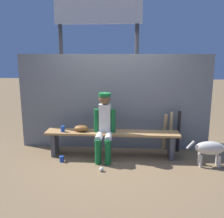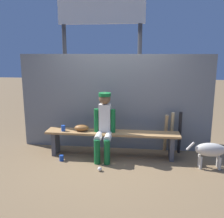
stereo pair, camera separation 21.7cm
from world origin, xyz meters
The scene contains 13 objects.
ground_plane centered at (0.00, 0.00, 0.00)m, with size 30.00×30.00×0.00m, color brown.
chainlink_fence centered at (0.00, 0.47, 0.98)m, with size 3.93×0.03×1.96m, color slate.
dugout_bench centered at (0.00, 0.00, 0.39)m, with size 2.57×0.36×0.50m.
player_seated centered at (-0.14, -0.11, 0.69)m, with size 0.41×0.55×1.26m.
baseball_glove centered at (-0.59, 0.00, 0.56)m, with size 0.28×0.20×0.12m, color brown.
bat_wood_tan centered at (1.05, 0.36, 0.40)m, with size 0.06×0.06×0.80m, color tan.
bat_wood_natural centered at (1.17, 0.38, 0.42)m, with size 0.06×0.06×0.83m, color tan.
bat_aluminum_black centered at (1.32, 0.32, 0.43)m, with size 0.06×0.06×0.86m, color black.
baseball centered at (-0.13, -0.68, 0.04)m, with size 0.07×0.07×0.07m, color white.
cup_on_ground centered at (-0.92, -0.33, 0.06)m, with size 0.08×0.08×0.11m, color #1E47AD.
cup_on_bench centered at (-0.95, -0.06, 0.55)m, with size 0.08×0.08×0.11m, color #1E47AD.
scoreboard centered at (-0.39, 1.57, 2.75)m, with size 2.34×0.27×3.88m.
dog centered at (1.82, -0.33, 0.34)m, with size 0.84×0.20×0.49m.
Camera 2 is at (0.56, -4.73, 2.00)m, focal length 41.48 mm.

